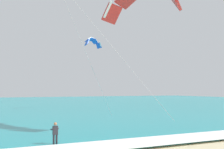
{
  "coord_description": "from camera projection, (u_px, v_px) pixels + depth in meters",
  "views": [
    {
      "loc": [
        -5.54,
        -1.31,
        3.95
      ],
      "look_at": [
        3.85,
        18.85,
        5.12
      ],
      "focal_mm": 44.67,
      "sensor_mm": 36.0,
      "label": 1
    }
  ],
  "objects": [
    {
      "name": "sea",
      "position": [
        6.0,
        104.0,
        71.08
      ],
      "size": [
        200.0,
        120.0,
        0.2
      ],
      "primitive_type": "cube",
      "color": "teal",
      "rests_on": "ground"
    },
    {
      "name": "surf_foam",
      "position": [
        77.0,
        148.0,
        17.67
      ],
      "size": [
        200.0,
        3.17,
        0.04
      ],
      "primitive_type": "cube",
      "color": "white",
      "rests_on": "sea"
    },
    {
      "name": "surfboard",
      "position": [
        55.0,
        147.0,
        18.97
      ],
      "size": [
        0.45,
        1.4,
        0.09
      ],
      "color": "white",
      "rests_on": "ground"
    },
    {
      "name": "kitesurfer",
      "position": [
        55.0,
        133.0,
        19.04
      ],
      "size": [
        0.55,
        0.53,
        1.69
      ],
      "color": "#232328",
      "rests_on": "ground"
    },
    {
      "name": "kite_distant",
      "position": [
        92.0,
        42.0,
        54.36
      ],
      "size": [
        4.57,
        3.71,
        1.95
      ],
      "color": "blue"
    }
  ]
}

